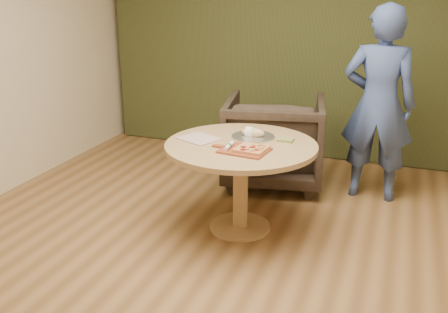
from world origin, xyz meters
TOP-DOWN VIEW (x-y plane):
  - room_shell at (0.00, 0.00)m, footprint 5.04×6.04m
  - curtain at (0.00, 2.90)m, footprint 4.80×0.14m
  - pedestal_table at (-0.08, 0.79)m, footprint 1.22×1.22m
  - pizza_paddle at (-0.01, 0.62)m, footprint 0.46×0.32m
  - flatbread_pizza at (0.06, 0.61)m, footprint 0.25×0.25m
  - cutlery_roll at (-0.12, 0.62)m, footprint 0.03×0.20m
  - newspaper at (-0.44, 0.78)m, footprint 0.38×0.35m
  - serving_tray at (-0.04, 0.98)m, footprint 0.36×0.36m
  - bread_roll at (-0.05, 0.98)m, footprint 0.19×0.09m
  - green_packet at (0.24, 0.98)m, footprint 0.13×0.11m
  - armchair at (-0.09, 1.90)m, footprint 1.11×1.07m
  - person_standing at (0.88, 1.88)m, footprint 0.66×0.43m

SIDE VIEW (x-z plane):
  - armchair at x=-0.09m, z-range 0.00..0.99m
  - pedestal_table at x=-0.08m, z-range 0.23..0.98m
  - newspaper at x=-0.44m, z-range 0.75..0.76m
  - serving_tray at x=-0.04m, z-range 0.75..0.77m
  - pizza_paddle at x=-0.01m, z-range 0.75..0.77m
  - green_packet at x=0.24m, z-range 0.75..0.77m
  - flatbread_pizza at x=0.06m, z-range 0.76..0.80m
  - cutlery_roll at x=-0.12m, z-range 0.76..0.80m
  - bread_roll at x=-0.05m, z-range 0.75..0.84m
  - person_standing at x=0.88m, z-range 0.00..1.81m
  - room_shell at x=0.00m, z-range -0.02..2.82m
  - curtain at x=0.00m, z-range 0.01..2.79m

